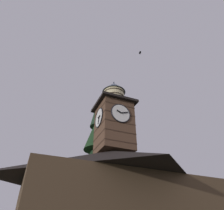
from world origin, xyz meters
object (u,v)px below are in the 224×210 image
object	(u,v)px
moon	(93,186)
flying_bird_high	(140,53)
building_main	(111,202)
pine_tree_behind	(96,183)
clock_tower	(114,119)

from	to	relation	value
moon	flying_bird_high	bearing A→B (deg)	78.94
building_main	flying_bird_high	size ratio (longest dim) A/B	27.19
pine_tree_behind	flying_bird_high	size ratio (longest dim) A/B	38.61
clock_tower	flying_bird_high	world-z (taller)	flying_bird_high
clock_tower	pine_tree_behind	size ratio (longest dim) A/B	0.43
moon	flying_bird_high	size ratio (longest dim) A/B	3.68
pine_tree_behind	flying_bird_high	bearing A→B (deg)	110.12
pine_tree_behind	moon	world-z (taller)	pine_tree_behind
clock_tower	pine_tree_behind	xyz separation A→B (m)	(-0.72, -6.86, -4.54)
clock_tower	flying_bird_high	bearing A→B (deg)	170.73
flying_bird_high	moon	bearing A→B (deg)	-101.06
building_main	pine_tree_behind	world-z (taller)	pine_tree_behind
pine_tree_behind	flying_bird_high	xyz separation A→B (m)	(-2.72, 7.42, 14.64)
moon	pine_tree_behind	bearing A→B (deg)	72.58
pine_tree_behind	moon	bearing A→B (deg)	-107.42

